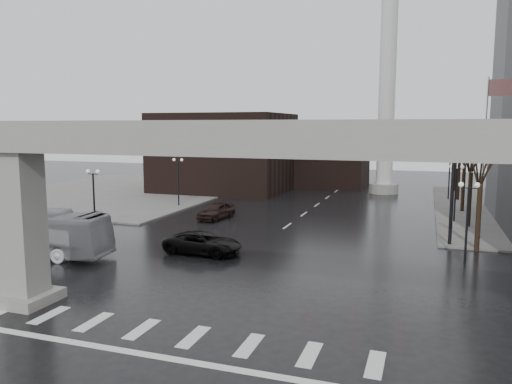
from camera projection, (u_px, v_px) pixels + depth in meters
ground at (154, 320)px, 21.88m from camera, size 160.00×160.00×0.00m
sidewalk_nw at (121, 191)px, 63.99m from camera, size 28.00×36.00×0.15m
elevated_guideway at (177, 165)px, 20.56m from camera, size 48.00×2.60×8.70m
building_far_left at (225, 152)px, 65.10m from camera, size 16.00×14.00×10.00m
building_far_mid at (330, 157)px, 70.74m from camera, size 10.00×10.00×8.00m
smokestack at (387, 86)px, 61.29m from camera, size 3.60×3.60×30.00m
signal_mast_arm at (397, 163)px, 35.83m from camera, size 12.12×0.43×8.00m
flagpole_assembly at (489, 139)px, 36.58m from camera, size 2.06×0.12×12.00m
lamp_right_0 at (468, 209)px, 30.19m from camera, size 1.22×0.32×5.11m
lamp_right_1 at (456, 184)px, 43.32m from camera, size 1.22×0.32×5.11m
lamp_right_2 at (450, 170)px, 56.44m from camera, size 1.22×0.32×5.11m
lamp_left_0 at (94, 190)px, 38.89m from camera, size 1.22×0.32×5.11m
lamp_left_1 at (178, 174)px, 52.01m from camera, size 1.22×0.32×5.11m
lamp_left_2 at (229, 164)px, 65.14m from camera, size 1.22×0.32×5.11m
tree_right_0 at (479, 210)px, 33.72m from camera, size 1.09×1.58×7.50m
tree_right_1 at (470, 194)px, 41.21m from camera, size 1.09×1.61×7.67m
tree_right_2 at (464, 183)px, 48.70m from camera, size 1.10×1.63×7.85m
tree_right_3 at (459, 175)px, 56.19m from camera, size 1.11×1.66×8.02m
tree_right_4 at (456, 168)px, 63.68m from camera, size 1.12×1.69×8.19m
pickup_truck at (203, 243)px, 33.18m from camera, size 5.32×2.56×1.46m
city_bus at (28, 233)px, 32.46m from camera, size 11.30×3.70×3.09m
far_car at (216, 211)px, 45.44m from camera, size 2.47×4.72×1.53m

